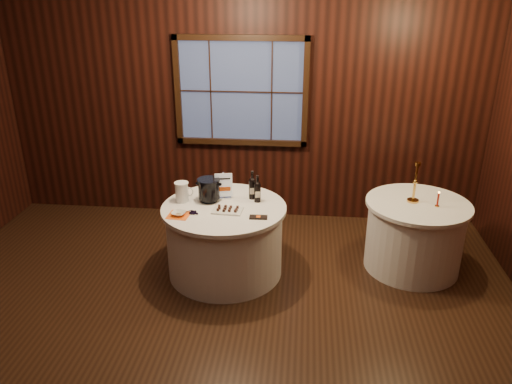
# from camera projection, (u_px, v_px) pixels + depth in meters

# --- Properties ---
(ground) EXTENTS (6.00, 6.00, 0.00)m
(ground) POSITION_uv_depth(u_px,v_px,m) (208.00, 331.00, 4.47)
(ground) COLOR black
(ground) RESTS_ON ground
(back_wall) EXTENTS (6.00, 0.10, 3.00)m
(back_wall) POSITION_uv_depth(u_px,v_px,m) (241.00, 100.00, 6.15)
(back_wall) COLOR black
(back_wall) RESTS_ON ground
(main_table) EXTENTS (1.28, 1.28, 0.77)m
(main_table) POSITION_uv_depth(u_px,v_px,m) (225.00, 240.00, 5.23)
(main_table) COLOR white
(main_table) RESTS_ON ground
(side_table) EXTENTS (1.08, 1.08, 0.77)m
(side_table) POSITION_uv_depth(u_px,v_px,m) (414.00, 235.00, 5.33)
(side_table) COLOR white
(side_table) RESTS_ON ground
(sign_stand) EXTENTS (0.18, 0.12, 0.29)m
(sign_stand) POSITION_uv_depth(u_px,v_px,m) (224.00, 190.00, 5.24)
(sign_stand) COLOR silver
(sign_stand) RESTS_ON main_table
(port_bottle_left) EXTENTS (0.07, 0.08, 0.31)m
(port_bottle_left) POSITION_uv_depth(u_px,v_px,m) (252.00, 187.00, 5.22)
(port_bottle_left) COLOR black
(port_bottle_left) RESTS_ON main_table
(port_bottle_right) EXTENTS (0.07, 0.08, 0.29)m
(port_bottle_right) POSITION_uv_depth(u_px,v_px,m) (257.00, 190.00, 5.15)
(port_bottle_right) COLOR black
(port_bottle_right) RESTS_ON main_table
(ice_bucket) EXTENTS (0.24, 0.24, 0.24)m
(ice_bucket) POSITION_uv_depth(u_px,v_px,m) (209.00, 190.00, 5.17)
(ice_bucket) COLOR black
(ice_bucket) RESTS_ON main_table
(chocolate_plate) EXTENTS (0.31, 0.22, 0.04)m
(chocolate_plate) POSITION_uv_depth(u_px,v_px,m) (227.00, 210.00, 4.97)
(chocolate_plate) COLOR silver
(chocolate_plate) RESTS_ON main_table
(chocolate_box) EXTENTS (0.18, 0.09, 0.01)m
(chocolate_box) POSITION_uv_depth(u_px,v_px,m) (258.00, 217.00, 4.84)
(chocolate_box) COLOR black
(chocolate_box) RESTS_ON main_table
(grape_bunch) EXTENTS (0.15, 0.08, 0.03)m
(grape_bunch) POSITION_uv_depth(u_px,v_px,m) (194.00, 212.00, 4.92)
(grape_bunch) COLOR black
(grape_bunch) RESTS_ON main_table
(glass_pitcher) EXTENTS (0.19, 0.15, 0.21)m
(glass_pitcher) POSITION_uv_depth(u_px,v_px,m) (182.00, 192.00, 5.17)
(glass_pitcher) COLOR white
(glass_pitcher) RESTS_ON main_table
(orange_napkin) EXTENTS (0.23, 0.23, 0.00)m
(orange_napkin) POSITION_uv_depth(u_px,v_px,m) (179.00, 215.00, 4.89)
(orange_napkin) COLOR #F05C14
(orange_napkin) RESTS_ON main_table
(cracker_bowl) EXTENTS (0.16, 0.16, 0.03)m
(cracker_bowl) POSITION_uv_depth(u_px,v_px,m) (179.00, 213.00, 4.88)
(cracker_bowl) COLOR silver
(cracker_bowl) RESTS_ON orange_napkin
(brass_candlestick) EXTENTS (0.12, 0.12, 0.43)m
(brass_candlestick) POSITION_uv_depth(u_px,v_px,m) (415.00, 188.00, 5.14)
(brass_candlestick) COLOR gold
(brass_candlestick) RESTS_ON side_table
(red_candle) EXTENTS (0.05, 0.05, 0.17)m
(red_candle) POSITION_uv_depth(u_px,v_px,m) (438.00, 201.00, 5.06)
(red_candle) COLOR gold
(red_candle) RESTS_ON side_table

